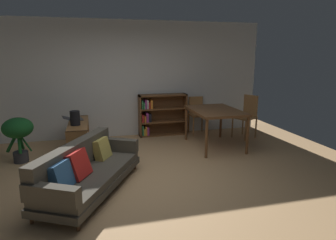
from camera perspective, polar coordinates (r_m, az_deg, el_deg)
The scene contains 11 objects.
ground_plane at distance 4.67m, azimuth -4.80°, elevation -11.69°, with size 8.16×8.16×0.00m, color tan.
back_wall_panel at distance 6.96m, azimuth -8.81°, elevation 7.86°, with size 6.80×0.10×2.70m, color silver.
fabric_couch at distance 4.36m, azimuth -15.75°, elevation -9.39°, with size 1.58×2.11×0.70m.
media_console at distance 6.06m, azimuth -17.07°, elevation -3.45°, with size 0.37×1.40×0.62m.
open_laptop at distance 6.25m, azimuth -18.04°, elevation 0.23°, with size 0.44×0.37×0.08m.
desk_speaker at distance 5.74m, azimuth -17.81°, elevation 0.36°, with size 0.18×0.18×0.27m.
potted_floor_plant at distance 5.86m, azimuth -27.39°, elevation -2.02°, with size 0.53×0.53×0.83m.
dining_table at distance 6.15m, azimuth 9.24°, elevation 1.34°, with size 0.96×1.34×0.80m.
dining_chair_near at distance 7.07m, azimuth 15.26°, elevation 1.11°, with size 0.58×0.56×1.00m.
dining_chair_far at distance 7.19m, azimuth 5.76°, elevation 1.44°, with size 0.40×0.42×0.91m.
bookshelf at distance 7.04m, azimuth -1.71°, elevation 1.04°, with size 1.16×0.30×1.00m.
Camera 1 is at (-0.68, -4.20, 1.94)m, focal length 31.01 mm.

